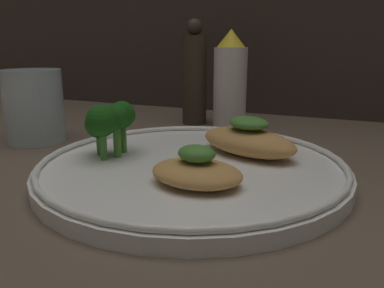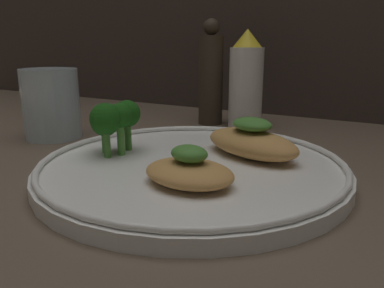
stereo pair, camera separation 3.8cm
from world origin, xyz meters
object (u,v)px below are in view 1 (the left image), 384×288
object	(u,v)px
sauce_bottle	(230,81)
drinking_glass	(34,106)
broccoli_bunch	(109,121)
plate	(192,166)
pepper_grinder	(194,77)

from	to	relation	value
sauce_bottle	drinking_glass	bearing A→B (deg)	-137.23
broccoli_bunch	drinking_glass	distance (cm)	17.53
plate	pepper_grinder	bearing A→B (deg)	112.55
broccoli_bunch	sauce_bottle	world-z (taller)	sauce_bottle
broccoli_bunch	drinking_glass	xyz separation A→B (cm)	(-16.54, 5.79, -0.34)
plate	pepper_grinder	distance (cm)	27.49
pepper_grinder	sauce_bottle	bearing A→B (deg)	-0.00
sauce_bottle	drinking_glass	xyz separation A→B (cm)	(-21.74, -20.11, -2.48)
pepper_grinder	drinking_glass	distance (cm)	25.54
drinking_glass	broccoli_bunch	bearing A→B (deg)	-19.29
sauce_bottle	pepper_grinder	distance (cm)	6.29
broccoli_bunch	sauce_bottle	distance (cm)	26.50
plate	drinking_glass	size ratio (longest dim) A/B	3.16
pepper_grinder	broccoli_bunch	bearing A→B (deg)	-87.62
plate	pepper_grinder	xyz separation A→B (cm)	(-10.20, 24.57, 6.93)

